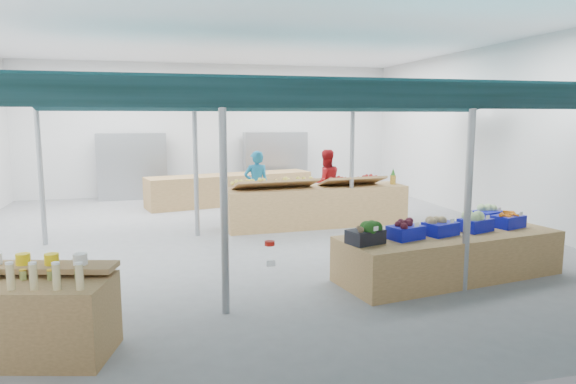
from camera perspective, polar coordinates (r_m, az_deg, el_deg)
The scene contains 24 objects.
floor at distance 10.82m, azimuth -4.49°, elevation -5.13°, with size 13.00×13.00×0.00m, color slate.
hall at distance 11.94m, azimuth -5.86°, elevation 8.92°, with size 13.00×13.00×13.00m.
pole_grid at distance 9.02m, azimuth 2.05°, elevation 3.85°, with size 10.00×4.60×3.00m.
awnings at distance 8.99m, azimuth 2.08°, elevation 10.01°, with size 9.50×7.08×0.30m.
back_shelving_left at distance 16.45m, azimuth -16.89°, elevation 2.70°, with size 2.00×0.50×2.00m, color #B23F33.
back_shelving_right at distance 16.87m, azimuth -1.42°, elevation 3.20°, with size 2.00×0.50×2.00m, color #B23F33.
bottle_shelf at distance 6.24m, azimuth -27.46°, elevation -11.99°, with size 2.02×1.52×1.11m.
veg_counter at distance 8.54m, azimuth 17.48°, elevation -6.75°, with size 3.62×1.21×0.70m, color brown.
fruit_counter at distance 11.97m, azimuth 3.16°, elevation -1.59°, with size 4.24×1.01×0.91m, color brown.
far_counter at distance 15.00m, azimuth -6.37°, elevation 0.33°, with size 4.84×0.97×0.87m, color brown.
crate_stack at distance 8.97m, azimuth 16.69°, elevation -6.50°, with size 0.46×0.32×0.55m, color #0E139A.
vendor_left at distance 12.67m, azimuth -3.52°, elevation 0.77°, with size 0.62×0.41×1.70m, color #176D9B.
vendor_right at distance 13.13m, azimuth 4.21°, elevation 1.03°, with size 0.83×0.64×1.70m, color #A91419.
crate_broccoli at distance 7.50m, azimuth 8.60°, elevation -4.50°, with size 0.58×0.49×0.35m.
crate_beets at distance 7.90m, azimuth 12.94°, elevation -4.16°, with size 0.58×0.49×0.29m.
crate_celeriac at distance 8.30m, azimuth 16.58°, elevation -3.62°, with size 0.58×0.49×0.31m.
crate_cabbage at distance 8.76m, azimuth 20.12°, elevation -3.07°, with size 0.58×0.49×0.35m.
crate_carrots at distance 9.26m, azimuth 23.27°, elevation -2.94°, with size 0.58×0.49×0.29m.
sparrow at distance 7.30m, azimuth 8.06°, elevation -4.13°, with size 0.12×0.09×0.11m.
pole_ribbon at distance 5.84m, azimuth -2.04°, elevation -5.93°, with size 0.12×0.12×0.28m.
apple_heap_yellow at distance 11.47m, azimuth -1.38°, elevation 1.13°, with size 1.95×0.86×0.27m.
apple_heap_red at distance 12.11m, azimuth 7.17°, elevation 1.44°, with size 1.56×0.83×0.27m.
pineapple at distance 12.57m, azimuth 11.59°, elevation 1.67°, with size 0.14×0.14×0.39m.
crate_extra at distance 9.56m, azimuth 21.31°, elevation -2.27°, with size 0.59×0.49×0.32m.
Camera 1 is at (-1.82, -10.36, 2.52)m, focal length 32.00 mm.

